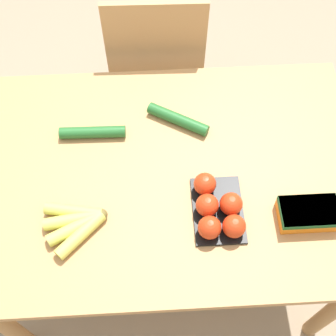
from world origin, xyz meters
TOP-DOWN VIEW (x-y plane):
  - ground_plane at (0.00, 0.00)m, footprint 12.00×12.00m
  - dining_table at (0.00, 0.00)m, footprint 1.31×0.89m
  - chair at (-0.01, 0.66)m, footprint 0.43×0.41m
  - banana_bunch at (-0.29, -0.17)m, footprint 0.20×0.19m
  - tomato_pack at (0.14, -0.16)m, footprint 0.16×0.23m
  - carrot_bag at (0.42, -0.19)m, footprint 0.18×0.11m
  - cucumber_near at (-0.25, 0.16)m, footprint 0.23×0.04m
  - cucumber_far at (0.05, 0.20)m, footprint 0.21×0.15m

SIDE VIEW (x-z plane):
  - ground_plane at x=0.00m, z-range 0.00..0.00m
  - chair at x=-0.01m, z-range 0.01..1.01m
  - dining_table at x=0.00m, z-range 0.28..1.04m
  - banana_bunch at x=-0.29m, z-range 0.76..0.80m
  - cucumber_near at x=-0.25m, z-range 0.76..0.80m
  - cucumber_far at x=0.05m, z-range 0.76..0.80m
  - carrot_bag at x=0.42m, z-range 0.77..0.83m
  - tomato_pack at x=0.14m, z-range 0.76..0.84m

